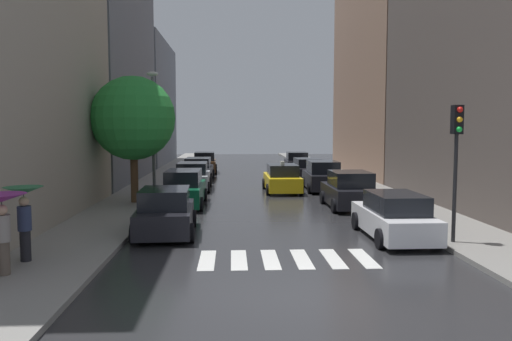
{
  "coord_description": "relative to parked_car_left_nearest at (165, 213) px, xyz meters",
  "views": [
    {
      "loc": [
        -1.55,
        -10.81,
        3.76
      ],
      "look_at": [
        -0.17,
        17.66,
        1.32
      ],
      "focal_mm": 35.52,
      "sensor_mm": 36.0,
      "label": 1
    }
  ],
  "objects": [
    {
      "name": "ground_plane",
      "position": [
        3.86,
        17.19,
        -0.79
      ],
      "size": [
        28.0,
        72.0,
        0.04
      ],
      "primitive_type": "cube",
      "color": "#27272A"
    },
    {
      "name": "sidewalk_left",
      "position": [
        -2.64,
        17.19,
        -0.7
      ],
      "size": [
        3.0,
        72.0,
        0.15
      ],
      "primitive_type": "cube",
      "color": "gray",
      "rests_on": "ground"
    },
    {
      "name": "sidewalk_right",
      "position": [
        10.36,
        17.19,
        -0.7
      ],
      "size": [
        3.0,
        72.0,
        0.15
      ],
      "primitive_type": "cube",
      "color": "gray",
      "rests_on": "ground"
    },
    {
      "name": "crosswalk_stripes",
      "position": [
        3.86,
        -3.51,
        -0.76
      ],
      "size": [
        4.95,
        2.2,
        0.01
      ],
      "color": "silver",
      "rests_on": "ground"
    },
    {
      "name": "building_left_mid",
      "position": [
        -7.14,
        18.01,
        8.0
      ],
      "size": [
        6.0,
        15.73,
        17.54
      ],
      "primitive_type": "cube",
      "color": "slate",
      "rests_on": "ground"
    },
    {
      "name": "building_left_far",
      "position": [
        -7.14,
        34.48,
        5.38
      ],
      "size": [
        6.0,
        15.6,
        12.31
      ],
      "primitive_type": "cube",
      "color": "slate",
      "rests_on": "ground"
    },
    {
      "name": "building_right_mid",
      "position": [
        14.86,
        21.61,
        11.88
      ],
      "size": [
        6.0,
        16.04,
        25.29
      ],
      "primitive_type": "cube",
      "color": "#8C6B56",
      "rests_on": "ground"
    },
    {
      "name": "parked_car_left_nearest",
      "position": [
        0.0,
        0.0,
        0.0
      ],
      "size": [
        2.19,
        4.12,
        1.65
      ],
      "rotation": [
        0.0,
        0.0,
        1.61
      ],
      "color": "black",
      "rests_on": "ground"
    },
    {
      "name": "parked_car_left_second",
      "position": [
        0.04,
        6.5,
        0.04
      ],
      "size": [
        2.02,
        4.78,
        1.75
      ],
      "rotation": [
        0.0,
        0.0,
        1.56
      ],
      "color": "#0C4C2D",
      "rests_on": "ground"
    },
    {
      "name": "parked_car_left_third",
      "position": [
        -0.03,
        12.82,
        0.01
      ],
      "size": [
        2.19,
        4.54,
        1.66
      ],
      "rotation": [
        0.0,
        0.0,
        1.58
      ],
      "color": "#B2B7BF",
      "rests_on": "ground"
    },
    {
      "name": "parked_car_left_fourth",
      "position": [
        -0.05,
        18.39,
        -0.01
      ],
      "size": [
        2.18,
        4.77,
        1.61
      ],
      "rotation": [
        0.0,
        0.0,
        1.55
      ],
      "color": "black",
      "rests_on": "ground"
    },
    {
      "name": "parked_car_left_fifth",
      "position": [
        0.1,
        24.07,
        0.04
      ],
      "size": [
        2.13,
        4.18,
        1.74
      ],
      "rotation": [
        0.0,
        0.0,
        1.6
      ],
      "color": "brown",
      "rests_on": "ground"
    },
    {
      "name": "parked_car_right_nearest",
      "position": [
        7.8,
        -0.96,
        -0.03
      ],
      "size": [
        2.01,
        4.56,
        1.57
      ],
      "rotation": [
        0.0,
        0.0,
        1.58
      ],
      "color": "silver",
      "rests_on": "ground"
    },
    {
      "name": "parked_car_right_second",
      "position": [
        7.8,
        5.51,
        0.03
      ],
      "size": [
        2.19,
        4.16,
        1.73
      ],
      "rotation": [
        0.0,
        0.0,
        1.58
      ],
      "color": "black",
      "rests_on": "ground"
    },
    {
      "name": "parked_car_right_third",
      "position": [
        7.73,
        12.21,
        0.06
      ],
      "size": [
        2.21,
        4.76,
        1.78
      ],
      "rotation": [
        0.0,
        0.0,
        1.54
      ],
      "color": "black",
      "rests_on": "ground"
    },
    {
      "name": "parked_car_right_fourth",
      "position": [
        7.76,
        18.51,
        -0.04
      ],
      "size": [
        2.23,
        4.47,
        1.54
      ],
      "rotation": [
        0.0,
        0.0,
        1.6
      ],
      "color": "black",
      "rests_on": "ground"
    },
    {
      "name": "parked_car_right_fifth",
      "position": [
        7.84,
        24.94,
        0.01
      ],
      "size": [
        2.18,
        4.18,
        1.68
      ],
      "rotation": [
        0.0,
        0.0,
        1.54
      ],
      "color": "black",
      "rests_on": "ground"
    },
    {
      "name": "taxi_midroad",
      "position": [
        5.25,
        11.55,
        -0.01
      ],
      "size": [
        2.1,
        4.48,
        1.81
      ],
      "rotation": [
        0.0,
        0.0,
        1.58
      ],
      "color": "yellow",
      "rests_on": "ground"
    },
    {
      "name": "pedestrian_foreground",
      "position": [
        -3.26,
        -3.9,
        0.86
      ],
      "size": [
        1.03,
        1.03,
        2.02
      ],
      "rotation": [
        0.0,
        0.0,
        2.5
      ],
      "color": "black",
      "rests_on": "sidewalk_left"
    },
    {
      "name": "pedestrian_near_tree",
      "position": [
        -3.27,
        -5.18,
        0.9
      ],
      "size": [
        1.16,
        1.16,
        2.0
      ],
      "rotation": [
        0.0,
        0.0,
        0.2
      ],
      "color": "brown",
      "rests_on": "sidewalk_left"
    },
    {
      "name": "street_tree_left",
      "position": [
        -2.37,
        6.91,
        3.41
      ],
      "size": [
        4.01,
        4.01,
        6.06
      ],
      "color": "#513823",
      "rests_on": "sidewalk_left"
    },
    {
      "name": "traffic_light_right_corner",
      "position": [
        9.31,
        -2.21,
        2.52
      ],
      "size": [
        0.3,
        0.42,
        4.3
      ],
      "color": "black",
      "rests_on": "sidewalk_right"
    },
    {
      "name": "lamp_post_left",
      "position": [
        -1.69,
        8.6,
        3.12
      ],
      "size": [
        0.6,
        0.28,
        6.44
      ],
      "color": "#595B60",
      "rests_on": "sidewalk_left"
    }
  ]
}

